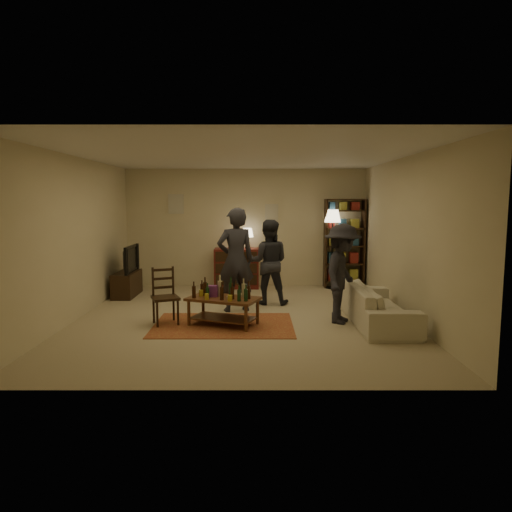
{
  "coord_description": "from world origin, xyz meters",
  "views": [
    {
      "loc": [
        0.24,
        -7.55,
        1.96
      ],
      "look_at": [
        0.24,
        0.1,
        1.04
      ],
      "focal_mm": 32.0,
      "sensor_mm": 36.0,
      "label": 1
    }
  ],
  "objects_px": {
    "bookshelf": "(344,242)",
    "person_right": "(268,262)",
    "tv_stand": "(127,278)",
    "dining_chair": "(165,294)",
    "dresser": "(237,267)",
    "person_by_sofa": "(342,274)",
    "sofa": "(378,305)",
    "floor_lamp": "(333,222)",
    "coffee_table": "(223,300)",
    "person_left": "(236,260)"
  },
  "relations": [
    {
      "from": "floor_lamp",
      "to": "coffee_table",
      "type": "bearing_deg",
      "value": -125.47
    },
    {
      "from": "tv_stand",
      "to": "person_right",
      "type": "relative_size",
      "value": 0.65
    },
    {
      "from": "dining_chair",
      "to": "person_left",
      "type": "height_order",
      "value": "person_left"
    },
    {
      "from": "dresser",
      "to": "person_left",
      "type": "xyz_separation_m",
      "value": [
        0.07,
        -2.23,
        0.45
      ]
    },
    {
      "from": "sofa",
      "to": "person_right",
      "type": "xyz_separation_m",
      "value": [
        -1.72,
        1.47,
        0.51
      ]
    },
    {
      "from": "dining_chair",
      "to": "person_right",
      "type": "height_order",
      "value": "person_right"
    },
    {
      "from": "floor_lamp",
      "to": "person_left",
      "type": "bearing_deg",
      "value": -133.76
    },
    {
      "from": "coffee_table",
      "to": "person_by_sofa",
      "type": "distance_m",
      "value": 1.96
    },
    {
      "from": "bookshelf",
      "to": "person_right",
      "type": "height_order",
      "value": "bookshelf"
    },
    {
      "from": "floor_lamp",
      "to": "person_right",
      "type": "height_order",
      "value": "floor_lamp"
    },
    {
      "from": "person_left",
      "to": "person_by_sofa",
      "type": "bearing_deg",
      "value": 137.7
    },
    {
      "from": "dining_chair",
      "to": "dresser",
      "type": "height_order",
      "value": "dresser"
    },
    {
      "from": "sofa",
      "to": "person_left",
      "type": "bearing_deg",
      "value": 69.14
    },
    {
      "from": "bookshelf",
      "to": "person_right",
      "type": "relative_size",
      "value": 1.25
    },
    {
      "from": "dining_chair",
      "to": "person_left",
      "type": "bearing_deg",
      "value": 15.58
    },
    {
      "from": "coffee_table",
      "to": "person_by_sofa",
      "type": "relative_size",
      "value": 0.77
    },
    {
      "from": "sofa",
      "to": "person_by_sofa",
      "type": "distance_m",
      "value": 0.76
    },
    {
      "from": "dining_chair",
      "to": "dresser",
      "type": "xyz_separation_m",
      "value": [
        1.03,
        3.09,
        -0.01
      ]
    },
    {
      "from": "person_by_sofa",
      "to": "dresser",
      "type": "bearing_deg",
      "value": 55.47
    },
    {
      "from": "dining_chair",
      "to": "person_right",
      "type": "relative_size",
      "value": 0.57
    },
    {
      "from": "bookshelf",
      "to": "dining_chair",
      "type": "bearing_deg",
      "value": -137.73
    },
    {
      "from": "dining_chair",
      "to": "person_by_sofa",
      "type": "relative_size",
      "value": 0.58
    },
    {
      "from": "sofa",
      "to": "person_right",
      "type": "relative_size",
      "value": 1.29
    },
    {
      "from": "floor_lamp",
      "to": "person_left",
      "type": "height_order",
      "value": "person_left"
    },
    {
      "from": "tv_stand",
      "to": "person_by_sofa",
      "type": "xyz_separation_m",
      "value": [
        4.07,
        -2.11,
        0.42
      ]
    },
    {
      "from": "dining_chair",
      "to": "dresser",
      "type": "distance_m",
      "value": 3.26
    },
    {
      "from": "tv_stand",
      "to": "floor_lamp",
      "type": "bearing_deg",
      "value": 10.94
    },
    {
      "from": "coffee_table",
      "to": "person_right",
      "type": "bearing_deg",
      "value": 64.05
    },
    {
      "from": "dining_chair",
      "to": "tv_stand",
      "type": "relative_size",
      "value": 0.88
    },
    {
      "from": "tv_stand",
      "to": "sofa",
      "type": "bearing_deg",
      "value": -25.34
    },
    {
      "from": "dining_chair",
      "to": "sofa",
      "type": "bearing_deg",
      "value": -22.74
    },
    {
      "from": "dresser",
      "to": "sofa",
      "type": "height_order",
      "value": "dresser"
    },
    {
      "from": "person_by_sofa",
      "to": "coffee_table",
      "type": "bearing_deg",
      "value": 119.58
    },
    {
      "from": "person_left",
      "to": "person_right",
      "type": "distance_m",
      "value": 0.85
    },
    {
      "from": "sofa",
      "to": "person_right",
      "type": "height_order",
      "value": "person_right"
    },
    {
      "from": "person_left",
      "to": "person_right",
      "type": "bearing_deg",
      "value": -153.27
    },
    {
      "from": "tv_stand",
      "to": "person_left",
      "type": "height_order",
      "value": "person_left"
    },
    {
      "from": "dining_chair",
      "to": "tv_stand",
      "type": "distance_m",
      "value": 2.5
    },
    {
      "from": "person_right",
      "to": "bookshelf",
      "type": "bearing_deg",
      "value": -131.09
    },
    {
      "from": "tv_stand",
      "to": "person_left",
      "type": "relative_size",
      "value": 0.57
    },
    {
      "from": "dining_chair",
      "to": "person_by_sofa",
      "type": "xyz_separation_m",
      "value": [
        2.85,
        0.06,
        0.32
      ]
    },
    {
      "from": "person_by_sofa",
      "to": "person_right",
      "type": "bearing_deg",
      "value": 64.14
    },
    {
      "from": "sofa",
      "to": "person_right",
      "type": "distance_m",
      "value": 2.32
    },
    {
      "from": "dresser",
      "to": "person_right",
      "type": "height_order",
      "value": "person_right"
    },
    {
      "from": "dining_chair",
      "to": "bookshelf",
      "type": "relative_size",
      "value": 0.46
    },
    {
      "from": "dresser",
      "to": "person_right",
      "type": "distance_m",
      "value": 1.8
    },
    {
      "from": "person_by_sofa",
      "to": "sofa",
      "type": "bearing_deg",
      "value": -74.27
    },
    {
      "from": "coffee_table",
      "to": "bookshelf",
      "type": "xyz_separation_m",
      "value": [
        2.53,
        3.26,
        0.63
      ]
    },
    {
      "from": "dresser",
      "to": "person_left",
      "type": "height_order",
      "value": "person_left"
    },
    {
      "from": "floor_lamp",
      "to": "person_by_sofa",
      "type": "bearing_deg",
      "value": -96.26
    }
  ]
}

